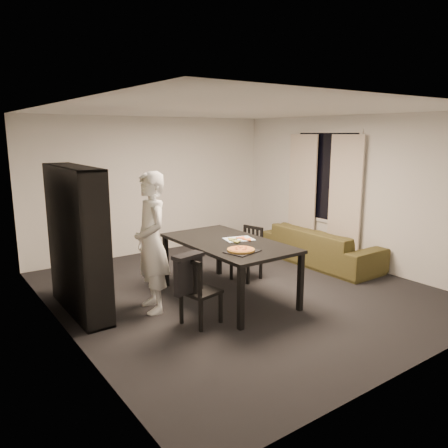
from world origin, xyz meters
TOP-DOWN VIEW (x-y plane):
  - room at (0.00, 0.00)m, footprint 5.01×5.51m
  - window_pane at (2.48, 0.60)m, footprint 0.02×1.40m
  - window_frame at (2.48, 0.60)m, footprint 0.03×1.52m
  - curtain_left at (2.40, 0.08)m, footprint 0.03×0.70m
  - curtain_right at (2.40, 1.12)m, footprint 0.03×0.70m
  - bookshelf at (-2.16, 0.60)m, footprint 0.35×1.50m
  - dining_table at (-0.30, -0.13)m, footprint 1.09×1.97m
  - chair_left at (-1.16, -0.65)m, footprint 0.47×0.47m
  - chair_right at (0.47, 0.35)m, footprint 0.47×0.47m
  - draped_jacket at (-1.27, -0.68)m, footprint 0.40×0.24m
  - person at (-1.37, 0.09)m, footprint 0.53×0.72m
  - baking_tray at (-0.48, -0.68)m, footprint 0.47×0.41m
  - pepperoni_pizza at (-0.49, -0.67)m, footprint 0.35×0.35m
  - kitchen_towel at (-0.11, -0.13)m, footprint 0.46×0.39m
  - pizza_slices at (-0.15, -0.18)m, footprint 0.38×0.32m
  - sofa at (2.02, 0.23)m, footprint 0.87×2.21m

SIDE VIEW (x-z plane):
  - sofa at x=2.02m, z-range 0.00..0.65m
  - chair_right at x=0.47m, z-range 0.06..0.90m
  - chair_left at x=-1.16m, z-range 0.06..0.92m
  - draped_jacket at x=-1.27m, z-range 0.47..0.94m
  - dining_table at x=-0.30m, z-range 0.34..1.16m
  - kitchen_towel at x=-0.11m, z-range 0.82..0.83m
  - baking_tray at x=-0.48m, z-range 0.82..0.83m
  - pizza_slices at x=-0.15m, z-range 0.83..0.84m
  - pepperoni_pizza at x=-0.49m, z-range 0.83..0.86m
  - person at x=-1.37m, z-range 0.00..1.83m
  - bookshelf at x=-2.16m, z-range 0.00..1.90m
  - curtain_left at x=2.40m, z-range 0.02..2.27m
  - curtain_right at x=2.40m, z-range 0.02..2.27m
  - room at x=0.00m, z-range 0.00..2.60m
  - window_pane at x=2.48m, z-range 0.70..2.30m
  - window_frame at x=2.48m, z-range 0.64..2.36m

